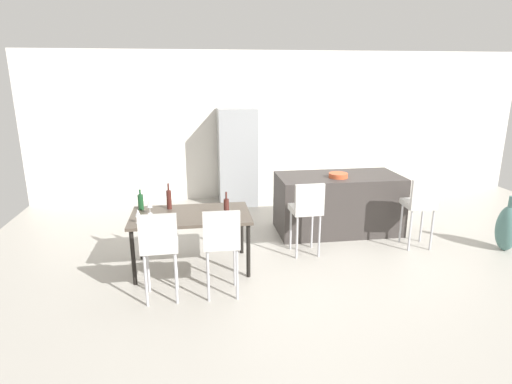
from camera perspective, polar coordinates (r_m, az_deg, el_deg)
The scene contains 17 objects.
ground_plane at distance 6.29m, azimuth 8.83°, elevation -7.37°, with size 10.00×10.00×0.00m, color #ADA89E.
back_wall at distance 8.59m, azimuth 3.68°, elevation 9.02°, with size 10.00×0.12×2.90m, color silver.
kitchen_island at distance 6.81m, azimuth 11.09°, elevation -1.54°, with size 1.93×0.92×0.92m, color #383330.
bar_chair_left at distance 5.76m, azimuth 6.95°, elevation -2.08°, with size 0.42×0.42×1.05m.
bar_chair_middle at distance 6.39m, azimuth 21.54°, elevation -1.28°, with size 0.43×0.43×1.05m.
dining_table at distance 5.40m, azimuth -8.87°, elevation -3.62°, with size 1.50×0.86×0.74m.
dining_chair_near at distance 4.67m, azimuth -13.05°, elevation -6.69°, with size 0.41×0.41×1.05m.
dining_chair_far at distance 4.66m, azimuth -4.74°, elevation -6.38°, with size 0.40×0.40×1.05m.
wine_bottle_end at distance 5.60m, azimuth -11.77°, elevation -0.96°, with size 0.06×0.06×0.34m.
wine_bottle_far at distance 5.66m, azimuth -15.44°, elevation -1.28°, with size 0.07×0.07×0.27m.
wine_bottle_near at distance 5.20m, azimuth -4.06°, elevation -2.09°, with size 0.07×0.07×0.32m.
wine_glass_left at distance 5.46m, azimuth -14.30°, elevation -1.62°, with size 0.07×0.07×0.17m.
wine_glass_middle at distance 5.15m, azimuth -15.79°, elevation -2.81°, with size 0.07×0.07×0.17m.
refrigerator at distance 8.09m, azimuth -2.57°, elevation 4.82°, with size 0.72×0.68×1.84m, color #939699.
fruit_bowl at distance 6.54m, azimuth 11.14°, elevation 2.24°, with size 0.29×0.29×0.07m, color #C6512D.
floor_vase at distance 6.97m, azimuth 31.09°, elevation -4.19°, with size 0.32×0.32×0.81m.
potted_plant at distance 8.99m, azimuth 16.40°, elevation 1.26°, with size 0.33×0.33×0.53m.
Camera 1 is at (-1.78, -5.51, 2.45)m, focal length 29.36 mm.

